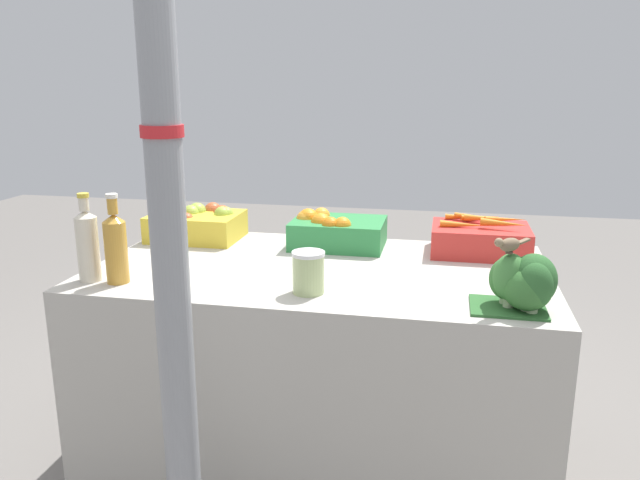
{
  "coord_description": "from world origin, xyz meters",
  "views": [
    {
      "loc": [
        0.43,
        -2.13,
        1.47
      ],
      "look_at": [
        0.0,
        0.0,
        0.91
      ],
      "focal_mm": 35.0,
      "sensor_mm": 36.0,
      "label": 1
    }
  ],
  "objects_px": {
    "apple_crate": "(198,223)",
    "broccoli_pile": "(524,283)",
    "support_pole": "(163,139)",
    "sparrow_bird": "(509,244)",
    "juice_bottle_cloudy": "(88,244)",
    "juice_bottle_amber": "(116,246)",
    "pickle_jar": "(308,272)",
    "orange_crate": "(334,231)",
    "carrot_crate": "(480,239)"
  },
  "relations": [
    {
      "from": "apple_crate",
      "to": "broccoli_pile",
      "type": "bearing_deg",
      "value": -26.2
    },
    {
      "from": "support_pole",
      "to": "sparrow_bird",
      "type": "height_order",
      "value": "support_pole"
    },
    {
      "from": "juice_bottle_cloudy",
      "to": "juice_bottle_amber",
      "type": "bearing_deg",
      "value": 0.0
    },
    {
      "from": "pickle_jar",
      "to": "sparrow_bird",
      "type": "height_order",
      "value": "sparrow_bird"
    },
    {
      "from": "support_pole",
      "to": "juice_bottle_amber",
      "type": "xyz_separation_m",
      "value": [
        -0.39,
        0.41,
        -0.4
      ]
    },
    {
      "from": "support_pole",
      "to": "broccoli_pile",
      "type": "relative_size",
      "value": 11.01
    },
    {
      "from": "juice_bottle_cloudy",
      "to": "sparrow_bird",
      "type": "distance_m",
      "value": 1.35
    },
    {
      "from": "pickle_jar",
      "to": "sparrow_bird",
      "type": "relative_size",
      "value": 1.22
    },
    {
      "from": "orange_crate",
      "to": "juice_bottle_cloudy",
      "type": "xyz_separation_m",
      "value": [
        -0.73,
        -0.61,
        0.06
      ]
    },
    {
      "from": "support_pole",
      "to": "apple_crate",
      "type": "distance_m",
      "value": 1.17
    },
    {
      "from": "sparrow_bird",
      "to": "apple_crate",
      "type": "bearing_deg",
      "value": -67.28
    },
    {
      "from": "apple_crate",
      "to": "pickle_jar",
      "type": "distance_m",
      "value": 0.85
    },
    {
      "from": "broccoli_pile",
      "to": "sparrow_bird",
      "type": "distance_m",
      "value": 0.13
    },
    {
      "from": "broccoli_pile",
      "to": "pickle_jar",
      "type": "distance_m",
      "value": 0.65
    },
    {
      "from": "carrot_crate",
      "to": "juice_bottle_cloudy",
      "type": "distance_m",
      "value": 1.45
    },
    {
      "from": "apple_crate",
      "to": "sparrow_bird",
      "type": "bearing_deg",
      "value": -27.46
    },
    {
      "from": "juice_bottle_amber",
      "to": "sparrow_bird",
      "type": "xyz_separation_m",
      "value": [
        1.25,
        -0.02,
        0.08
      ]
    },
    {
      "from": "juice_bottle_cloudy",
      "to": "sparrow_bird",
      "type": "bearing_deg",
      "value": -0.7
    },
    {
      "from": "support_pole",
      "to": "sparrow_bird",
      "type": "bearing_deg",
      "value": 24.47
    },
    {
      "from": "juice_bottle_amber",
      "to": "carrot_crate",
      "type": "bearing_deg",
      "value": 26.85
    },
    {
      "from": "broccoli_pile",
      "to": "sparrow_bird",
      "type": "xyz_separation_m",
      "value": [
        -0.05,
        -0.01,
        0.12
      ]
    },
    {
      "from": "juice_bottle_amber",
      "to": "juice_bottle_cloudy",
      "type": "bearing_deg",
      "value": -180.0
    },
    {
      "from": "apple_crate",
      "to": "carrot_crate",
      "type": "distance_m",
      "value": 1.17
    },
    {
      "from": "juice_bottle_amber",
      "to": "pickle_jar",
      "type": "relative_size",
      "value": 2.22
    },
    {
      "from": "broccoli_pile",
      "to": "juice_bottle_cloudy",
      "type": "distance_m",
      "value": 1.4
    },
    {
      "from": "broccoli_pile",
      "to": "juice_bottle_cloudy",
      "type": "height_order",
      "value": "juice_bottle_cloudy"
    },
    {
      "from": "juice_bottle_amber",
      "to": "support_pole",
      "type": "bearing_deg",
      "value": -46.59
    },
    {
      "from": "broccoli_pile",
      "to": "sparrow_bird",
      "type": "relative_size",
      "value": 2.17
    },
    {
      "from": "apple_crate",
      "to": "sparrow_bird",
      "type": "height_order",
      "value": "sparrow_bird"
    },
    {
      "from": "support_pole",
      "to": "juice_bottle_cloudy",
      "type": "distance_m",
      "value": 0.75
    },
    {
      "from": "carrot_crate",
      "to": "juice_bottle_amber",
      "type": "height_order",
      "value": "juice_bottle_amber"
    },
    {
      "from": "pickle_jar",
      "to": "sparrow_bird",
      "type": "xyz_separation_m",
      "value": [
        0.6,
        -0.04,
        0.13
      ]
    },
    {
      "from": "apple_crate",
      "to": "pickle_jar",
      "type": "relative_size",
      "value": 2.72
    },
    {
      "from": "apple_crate",
      "to": "juice_bottle_amber",
      "type": "xyz_separation_m",
      "value": [
        -0.03,
        -0.61,
        0.06
      ]
    },
    {
      "from": "juice_bottle_amber",
      "to": "pickle_jar",
      "type": "distance_m",
      "value": 0.65
    },
    {
      "from": "apple_crate",
      "to": "broccoli_pile",
      "type": "height_order",
      "value": "broccoli_pile"
    },
    {
      "from": "support_pole",
      "to": "pickle_jar",
      "type": "relative_size",
      "value": 19.6
    },
    {
      "from": "juice_bottle_amber",
      "to": "sparrow_bird",
      "type": "bearing_deg",
      "value": -0.75
    },
    {
      "from": "orange_crate",
      "to": "carrot_crate",
      "type": "xyz_separation_m",
      "value": [
        0.58,
        0.0,
        -0.01
      ]
    },
    {
      "from": "apple_crate",
      "to": "juice_bottle_amber",
      "type": "bearing_deg",
      "value": -93.16
    },
    {
      "from": "support_pole",
      "to": "broccoli_pile",
      "type": "distance_m",
      "value": 1.09
    },
    {
      "from": "carrot_crate",
      "to": "pickle_jar",
      "type": "bearing_deg",
      "value": -133.53
    },
    {
      "from": "orange_crate",
      "to": "sparrow_bird",
      "type": "xyz_separation_m",
      "value": [
        0.62,
        -0.62,
        0.14
      ]
    },
    {
      "from": "orange_crate",
      "to": "broccoli_pile",
      "type": "relative_size",
      "value": 1.53
    },
    {
      "from": "juice_bottle_cloudy",
      "to": "juice_bottle_amber",
      "type": "height_order",
      "value": "juice_bottle_amber"
    },
    {
      "from": "apple_crate",
      "to": "juice_bottle_cloudy",
      "type": "relative_size",
      "value": 1.23
    },
    {
      "from": "broccoli_pile",
      "to": "apple_crate",
      "type": "bearing_deg",
      "value": 153.8
    },
    {
      "from": "apple_crate",
      "to": "broccoli_pile",
      "type": "xyz_separation_m",
      "value": [
        1.27,
        -0.62,
        0.02
      ]
    },
    {
      "from": "sparrow_bird",
      "to": "juice_bottle_amber",
      "type": "bearing_deg",
      "value": -40.58
    },
    {
      "from": "broccoli_pile",
      "to": "juice_bottle_amber",
      "type": "height_order",
      "value": "juice_bottle_amber"
    }
  ]
}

